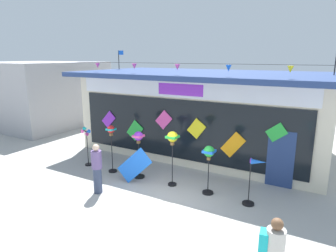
{
  "coord_description": "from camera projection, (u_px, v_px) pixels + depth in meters",
  "views": [
    {
      "loc": [
        4.39,
        -7.23,
        4.44
      ],
      "look_at": [
        -0.96,
        2.19,
        1.88
      ],
      "focal_mm": 31.6,
      "sensor_mm": 36.0,
      "label": 1
    }
  ],
  "objects": [
    {
      "name": "kite_shop_building",
      "position": [
        205.0,
        111.0,
        13.98
      ],
      "size": [
        11.17,
        6.13,
        4.77
      ],
      "color": "beige",
      "rests_on": "ground_plane"
    },
    {
      "name": "wind_spinner_far_right",
      "position": [
        254.0,
        178.0,
        8.83
      ],
      "size": [
        0.64,
        0.36,
        1.51
      ],
      "color": "black",
      "rests_on": "ground_plane"
    },
    {
      "name": "wind_spinner_center_left",
      "position": [
        139.0,
        143.0,
        10.82
      ],
      "size": [
        0.39,
        0.39,
        1.78
      ],
      "color": "black",
      "rests_on": "ground_plane"
    },
    {
      "name": "wind_spinner_right",
      "position": [
        209.0,
        157.0,
        9.53
      ],
      "size": [
        0.37,
        0.37,
        1.65
      ],
      "color": "black",
      "rests_on": "ground_plane"
    },
    {
      "name": "ground_plane",
      "position": [
        160.0,
        202.0,
        9.25
      ],
      "size": [
        80.0,
        80.0,
        0.0
      ],
      "primitive_type": "plane",
      "color": "#ADAAA5"
    },
    {
      "name": "neighbour_building",
      "position": [
        38.0,
        93.0,
        19.99
      ],
      "size": [
        7.4,
        6.68,
        4.07
      ],
      "primitive_type": "cube",
      "color": "#99999E",
      "rests_on": "ground_plane"
    },
    {
      "name": "display_kite_on_ground",
      "position": [
        135.0,
        165.0,
        10.51
      ],
      "size": [
        1.31,
        0.34,
        1.31
      ],
      "primitive_type": "cube",
      "rotation": [
        -0.26,
        0.79,
        0.0
      ],
      "color": "blue",
      "rests_on": "ground_plane"
    },
    {
      "name": "wind_spinner_far_left",
      "position": [
        86.0,
        139.0,
        12.07
      ],
      "size": [
        0.38,
        0.28,
        1.66
      ],
      "color": "black",
      "rests_on": "ground_plane"
    },
    {
      "name": "person_near_camera",
      "position": [
        97.0,
        168.0,
        9.69
      ],
      "size": [
        0.34,
        0.34,
        1.68
      ],
      "rotation": [
        0.0,
        0.0,
        2.28
      ],
      "color": "#333D56",
      "rests_on": "ground_plane"
    },
    {
      "name": "wind_spinner_left",
      "position": [
        111.0,
        137.0,
        11.35
      ],
      "size": [
        0.33,
        0.33,
        1.87
      ],
      "color": "black",
      "rests_on": "ground_plane"
    },
    {
      "name": "wind_spinner_center_right",
      "position": [
        172.0,
        141.0,
        10.08
      ],
      "size": [
        0.38,
        0.38,
        1.96
      ],
      "color": "black",
      "rests_on": "ground_plane"
    }
  ]
}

